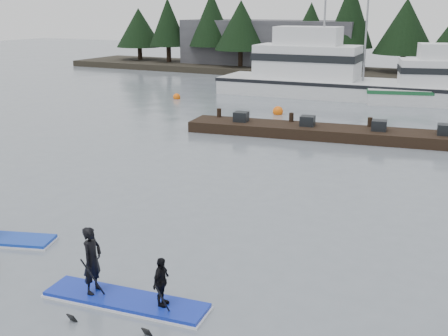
% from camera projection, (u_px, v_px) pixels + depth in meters
% --- Properties ---
extents(ground, '(160.00, 160.00, 0.00)m').
position_uv_depth(ground, '(115.00, 269.00, 14.04)').
color(ground, slate).
rests_on(ground, ground).
extents(far_shore, '(70.00, 8.00, 0.60)m').
position_uv_depth(far_shore, '(407.00, 77.00, 49.91)').
color(far_shore, '#2D281E').
rests_on(far_shore, ground).
extents(treeline, '(60.00, 4.00, 8.00)m').
position_uv_depth(treeline, '(407.00, 80.00, 49.99)').
color(treeline, black).
rests_on(treeline, ground).
extents(waterfront_building, '(18.00, 6.00, 5.00)m').
position_uv_depth(waterfront_building, '(271.00, 46.00, 57.12)').
color(waterfront_building, '#4C4C51').
rests_on(waterfront_building, ground).
extents(fishing_boat_large, '(16.84, 5.54, 9.49)m').
position_uv_depth(fishing_boat_large, '(326.00, 86.00, 41.23)').
color(fishing_boat_large, silver).
rests_on(fishing_boat_large, ground).
extents(floating_dock, '(16.28, 4.46, 0.54)m').
position_uv_depth(floating_dock, '(347.00, 134.00, 27.77)').
color(floating_dock, black).
rests_on(floating_dock, ground).
extents(buoy_a, '(0.51, 0.51, 0.51)m').
position_uv_depth(buoy_a, '(177.00, 99.00, 39.91)').
color(buoy_a, '#FF660C').
rests_on(buoy_a, ground).
extents(buoy_b, '(0.64, 0.64, 0.64)m').
position_uv_depth(buoy_b, '(278.00, 114.00, 34.23)').
color(buoy_b, '#FF660C').
rests_on(buoy_b, ground).
extents(paddleboard_duo, '(3.83, 1.40, 2.19)m').
position_uv_depth(paddleboard_duo, '(121.00, 283.00, 12.34)').
color(paddleboard_duo, '#1229AD').
rests_on(paddleboard_duo, ground).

